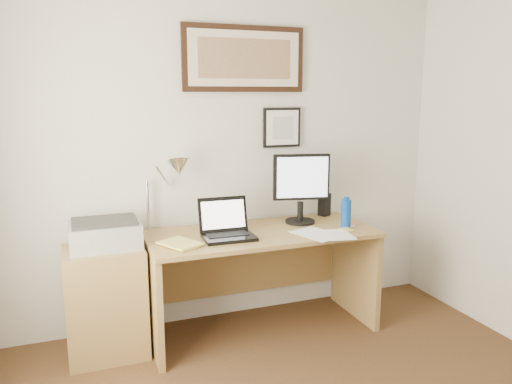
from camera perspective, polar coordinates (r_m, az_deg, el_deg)
name	(u,v)px	position (r m, az deg, el deg)	size (l,w,h in m)	color
wall_back	(225,156)	(3.72, -3.61, 4.15)	(3.50, 0.02, 2.50)	silver
side_cabinet	(106,302)	(3.48, -16.75, -11.93)	(0.50, 0.40, 0.73)	olive
water_bottle	(346,214)	(3.65, 10.24, -2.48)	(0.07, 0.07, 0.21)	#0C3EA4
bottle_cap	(347,198)	(3.62, 10.30, -0.73)	(0.04, 0.04, 0.02)	#0C3EA4
speaker	(324,204)	(3.99, 7.82, -1.42)	(0.08, 0.07, 0.18)	black
paper_sheet_a	(317,234)	(3.48, 6.94, -4.79)	(0.24, 0.34, 0.00)	white
paper_sheet_b	(337,235)	(3.48, 9.27, -4.82)	(0.19, 0.27, 0.00)	white
sticky_pad	(347,230)	(3.60, 10.31, -4.27)	(0.08, 0.08, 0.01)	#D8C766
marker_pen	(348,227)	(3.66, 10.49, -4.00)	(0.02, 0.02, 0.14)	silver
book	(168,247)	(3.18, -9.98, -6.26)	(0.19, 0.26, 0.02)	#DED868
desk	(257,260)	(3.67, 0.11, -7.72)	(1.60, 0.70, 0.75)	olive
laptop	(227,229)	(3.38, -3.36, -4.23)	(0.35, 0.30, 0.26)	black
lcd_monitor	(301,185)	(3.70, 5.19, 0.81)	(0.42, 0.22, 0.52)	black
printer	(105,234)	(3.36, -16.86, -4.58)	(0.44, 0.34, 0.18)	#9E9EA0
desk_lamp	(176,171)	(3.45, -9.18, 2.43)	(0.29, 0.27, 0.53)	silver
picture_large	(244,59)	(3.72, -1.33, 14.98)	(0.92, 0.04, 0.47)	black
picture_small	(282,128)	(3.83, 2.97, 7.37)	(0.30, 0.03, 0.30)	black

